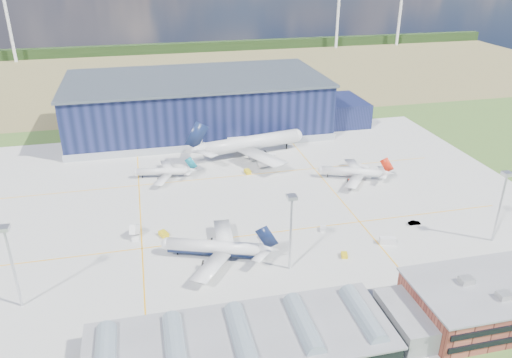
# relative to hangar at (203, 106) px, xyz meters

# --- Properties ---
(ground) EXTENTS (600.00, 600.00, 0.00)m
(ground) POSITION_rel_hangar_xyz_m (-2.81, -94.80, -11.62)
(ground) COLOR #395B22
(ground) RESTS_ON ground
(apron) EXTENTS (220.00, 160.00, 0.08)m
(apron) POSITION_rel_hangar_xyz_m (-2.81, -84.80, -11.59)
(apron) COLOR #AFAFA9
(apron) RESTS_ON ground
(farmland) EXTENTS (600.00, 220.00, 0.01)m
(farmland) POSITION_rel_hangar_xyz_m (-2.81, 125.20, -11.62)
(farmland) COLOR olive
(farmland) RESTS_ON ground
(treeline) EXTENTS (600.00, 8.00, 8.00)m
(treeline) POSITION_rel_hangar_xyz_m (-2.81, 205.20, -7.62)
(treeline) COLOR black
(treeline) RESTS_ON ground
(hangar) EXTENTS (145.00, 62.00, 26.10)m
(hangar) POSITION_rel_hangar_xyz_m (0.00, 0.00, 0.00)
(hangar) COLOR black
(hangar) RESTS_ON ground
(ops_building) EXTENTS (46.00, 23.00, 10.90)m
(ops_building) POSITION_rel_hangar_xyz_m (52.20, -154.81, -6.82)
(ops_building) COLOR maroon
(ops_building) RESTS_ON ground
(glass_concourse) EXTENTS (78.00, 23.00, 8.60)m
(glass_concourse) POSITION_rel_hangar_xyz_m (-9.26, -154.80, -7.93)
(glass_concourse) COLOR black
(glass_concourse) RESTS_ON ground
(light_mast_west) EXTENTS (2.60, 2.60, 23.00)m
(light_mast_west) POSITION_rel_hangar_xyz_m (-62.81, -124.80, 3.82)
(light_mast_west) COLOR silver
(light_mast_west) RESTS_ON ground
(light_mast_center) EXTENTS (2.60, 2.60, 23.00)m
(light_mast_center) POSITION_rel_hangar_xyz_m (7.19, -124.80, 3.82)
(light_mast_center) COLOR silver
(light_mast_center) RESTS_ON ground
(light_mast_east) EXTENTS (2.60, 2.60, 23.00)m
(light_mast_east) POSITION_rel_hangar_xyz_m (72.19, -124.80, 3.82)
(light_mast_east) COLOR silver
(light_mast_east) RESTS_ON ground
(airliner_navy) EXTENTS (44.57, 44.13, 11.37)m
(airliner_navy) POSITION_rel_hangar_xyz_m (-12.51, -114.53, -5.93)
(airliner_navy) COLOR silver
(airliner_navy) RESTS_ON ground
(airliner_red) EXTENTS (38.12, 37.76, 9.60)m
(airliner_red) POSITION_rel_hangar_xyz_m (47.85, -72.80, -6.82)
(airliner_red) COLOR silver
(airliner_red) RESTS_ON ground
(airliner_widebody) EXTENTS (64.51, 63.56, 17.99)m
(airliner_widebody) POSITION_rel_hangar_xyz_m (15.44, -39.80, -2.62)
(airliner_widebody) COLOR silver
(airliner_widebody) RESTS_ON ground
(airliner_regional) EXTENTS (29.62, 29.18, 8.33)m
(airliner_regional) POSITION_rel_hangar_xyz_m (-23.39, -54.80, -7.45)
(airliner_regional) COLOR silver
(airliner_regional) RESTS_ON ground
(gse_tug_a) EXTENTS (3.36, 4.01, 1.44)m
(gse_tug_a) POSITION_rel_hangar_xyz_m (-26.00, -99.08, -10.90)
(gse_tug_a) COLOR gold
(gse_tug_a) RESTS_ON ground
(gse_tug_b) EXTENTS (2.39, 2.99, 1.13)m
(gse_tug_b) POSITION_rel_hangar_xyz_m (24.41, -122.80, -11.05)
(gse_tug_b) COLOR gold
(gse_tug_b) RESTS_ON ground
(gse_van_a) EXTENTS (5.33, 3.49, 2.14)m
(gse_van_a) POSITION_rel_hangar_xyz_m (39.91, -119.20, -10.54)
(gse_van_a) COLOR silver
(gse_van_a) RESTS_ON ground
(gse_cart_a) EXTENTS (2.65, 3.24, 1.21)m
(gse_cart_a) POSITION_rel_hangar_xyz_m (23.66, -107.21, -11.01)
(gse_cart_a) COLOR silver
(gse_cart_a) RESTS_ON ground
(gse_van_b) EXTENTS (4.77, 5.44, 2.30)m
(gse_van_b) POSITION_rel_hangar_xyz_m (55.58, -66.65, -10.46)
(gse_van_b) COLOR silver
(gse_van_b) RESTS_ON ground
(gse_tug_c) EXTENTS (2.55, 3.57, 1.43)m
(gse_tug_c) POSITION_rel_hangar_xyz_m (9.75, -58.17, -10.90)
(gse_tug_c) COLOR gold
(gse_tug_c) RESTS_ON ground
(gse_cart_b) EXTENTS (3.64, 2.92, 1.37)m
(gse_cart_b) POSITION_rel_hangar_xyz_m (23.77, -43.68, -10.93)
(gse_cart_b) COLOR silver
(gse_cart_b) RESTS_ON ground
(gse_van_c) EXTENTS (4.90, 2.41, 2.34)m
(gse_van_c) POSITION_rel_hangar_xyz_m (57.91, -140.80, -10.45)
(gse_van_c) COLOR silver
(gse_van_c) RESTS_ON ground
(airstair) EXTENTS (3.30, 5.19, 3.09)m
(airstair) POSITION_rel_hangar_xyz_m (-34.65, -97.18, -10.07)
(airstair) COLOR silver
(airstair) RESTS_ON ground
(car_a) EXTENTS (4.07, 2.63, 1.29)m
(car_a) POSITION_rel_hangar_xyz_m (61.35, -141.39, -10.97)
(car_a) COLOR #99999E
(car_a) RESTS_ON ground
(car_b) EXTENTS (4.08, 1.61, 1.32)m
(car_b) POSITION_rel_hangar_xyz_m (53.80, -110.51, -10.96)
(car_b) COLOR #99999E
(car_b) RESTS_ON ground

